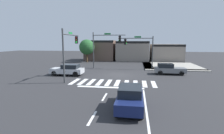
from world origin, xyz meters
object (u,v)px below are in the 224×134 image
traffic_signal_southwest (70,46)px  car_navy (130,97)px  traffic_signal_northeast (140,46)px  roadside_tree (87,47)px  car_silver (68,70)px  traffic_signal_northwest (105,44)px  car_gray (169,69)px

traffic_signal_southwest → car_navy: size_ratio=1.39×
traffic_signal_northeast → traffic_signal_southwest: 12.67m
traffic_signal_northeast → roadside_tree: (-11.59, 8.09, -0.50)m
car_silver → roadside_tree: bearing=-83.2°
traffic_signal_northwest → car_gray: bearing=-23.8°
traffic_signal_northeast → traffic_signal_northwest: (-6.01, 0.14, 0.39)m
roadside_tree → car_navy: bearing=-67.4°
traffic_signal_northwest → roadside_tree: traffic_signal_northwest is taller
traffic_signal_northwest → roadside_tree: (-5.58, 7.95, -0.89)m
traffic_signal_southwest → roadside_tree: traffic_signal_southwest is taller
traffic_signal_southwest → roadside_tree: 17.83m
car_navy → roadside_tree: roadside_tree is taller
traffic_signal_northeast → traffic_signal_southwest: size_ratio=0.94×
traffic_signal_southwest → traffic_signal_northwest: (2.43, 9.58, 0.22)m
traffic_signal_northwest → car_navy: size_ratio=1.44×
traffic_signal_northeast → roadside_tree: 14.15m
traffic_signal_northwest → roadside_tree: size_ratio=1.21×
car_navy → roadside_tree: size_ratio=0.84×
roadside_tree → traffic_signal_southwest: bearing=-79.8°
traffic_signal_southwest → car_silver: 4.27m
traffic_signal_northeast → car_navy: traffic_signal_northeast is taller
traffic_signal_northwest → car_silver: traffic_signal_northwest is taller
traffic_signal_northeast → traffic_signal_southwest: bearing=48.2°
traffic_signal_southwest → traffic_signal_northwest: traffic_signal_northwest is taller
traffic_signal_southwest → car_silver: (-1.35, 2.38, -3.27)m
traffic_signal_northeast → car_silver: (-9.79, -7.06, -3.10)m
car_gray → car_silver: (-13.81, -2.77, 0.01)m
traffic_signal_southwest → traffic_signal_northeast: bearing=-41.8°
traffic_signal_northwest → traffic_signal_northeast: bearing=-1.3°
car_gray → car_navy: car_navy is taller
traffic_signal_northwest → car_gray: size_ratio=1.49×
traffic_signal_southwest → traffic_signal_northwest: size_ratio=0.97×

